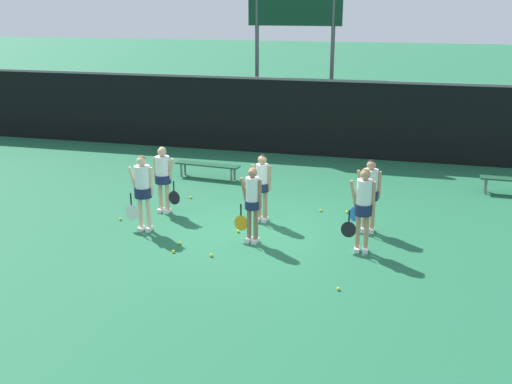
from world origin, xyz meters
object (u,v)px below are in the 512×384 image
Objects in this scene: tennis_ball_6 at (211,255)px; player_4 at (262,183)px; tennis_ball_0 at (347,212)px; tennis_ball_3 at (338,289)px; player_0 at (143,187)px; tennis_ball_5 at (180,243)px; tennis_ball_8 at (120,219)px; tennis_ball_9 at (173,251)px; tennis_ball_2 at (238,231)px; bench_courtside at (208,166)px; player_5 at (370,190)px; tennis_ball_1 at (147,205)px; player_1 at (252,200)px; tennis_ball_7 at (321,210)px; scoreboard at (295,22)px; player_3 at (163,174)px; tennis_ball_4 at (191,197)px; player_2 at (363,203)px.

player_4 is at bearing 78.49° from tennis_ball_6.
tennis_ball_0 is 1.07× the size of tennis_ball_3.
player_0 is 1.61m from tennis_ball_5.
tennis_ball_8 is at bearing 151.87° from tennis_ball_6.
tennis_ball_9 is (1.99, -1.52, -0.00)m from tennis_ball_8.
player_4 is 23.01× the size of tennis_ball_2.
bench_courtside is 1.19× the size of player_5.
tennis_ball_1 is at bearing 79.28° from tennis_ball_8.
player_5 is at bearing -3.23° from tennis_ball_1.
player_1 reaches higher than tennis_ball_7.
tennis_ball_2 is (0.52, -8.85, -4.32)m from scoreboard.
bench_courtside reaches higher than tennis_ball_2.
bench_courtside is 28.20× the size of tennis_ball_2.
tennis_ball_6 is (-0.60, -1.00, -0.94)m from player_1.
player_1 reaches higher than tennis_ball_1.
player_3 is 2.50m from player_4.
player_1 is (0.97, -9.29, -3.39)m from scoreboard.
tennis_ball_6 reaches higher than tennis_ball_3.
tennis_ball_8 is at bearing -105.58° from scoreboard.
tennis_ball_6 is (-0.48, -2.35, -0.92)m from player_4.
tennis_ball_0 is 1.04× the size of tennis_ball_1.
tennis_ball_4 is 3.53m from tennis_ball_7.
scoreboard is at bearing 87.44° from tennis_ball_9.
tennis_ball_8 is (-5.77, 0.43, -1.03)m from player_2.
player_3 is 1.16m from tennis_ball_1.
player_4 is 23.24× the size of tennis_ball_6.
player_2 is at bearing -4.26° from tennis_ball_8.
player_4 is at bearing -151.27° from tennis_ball_0.
tennis_ball_0 is at bearing 100.76° from player_2.
tennis_ball_8 is at bearing 151.40° from tennis_ball_5.
tennis_ball_9 is (-2.58, -3.36, -0.00)m from tennis_ball_7.
player_3 is (-1.64, -7.96, -3.37)m from scoreboard.
tennis_ball_9 is (-0.84, -0.01, -0.00)m from tennis_ball_6.
tennis_ball_5 is at bearing -121.37° from player_4.
tennis_ball_7 is (3.53, -0.17, -0.00)m from tennis_ball_4.
player_1 reaches higher than tennis_ball_5.
tennis_ball_8 is (-3.42, 0.51, -0.94)m from player_1.
player_4 is at bearing 150.23° from player_2.
player_5 reaches higher than bench_courtside.
player_1 is 2.71m from player_5.
player_1 is at bearing -80.92° from player_4.
player_0 is (0.00, -4.41, 0.67)m from bench_courtside.
tennis_ball_1 is at bearing 176.74° from player_5.
player_5 is at bearing 85.17° from tennis_ball_3.
player_1 reaches higher than tennis_ball_9.
scoreboard is 84.74× the size of tennis_ball_8.
tennis_ball_4 is (-1.40, -6.77, -4.33)m from scoreboard.
tennis_ball_6 is (2.62, -2.59, 0.00)m from tennis_ball_1.
bench_courtside is at bearing -108.30° from scoreboard.
tennis_ball_4 and tennis_ball_7 have the same top height.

